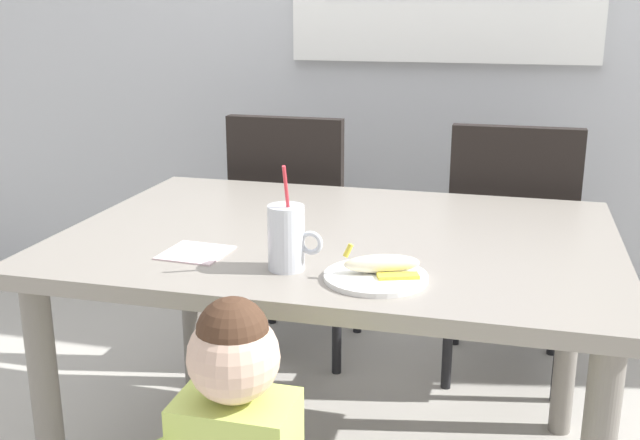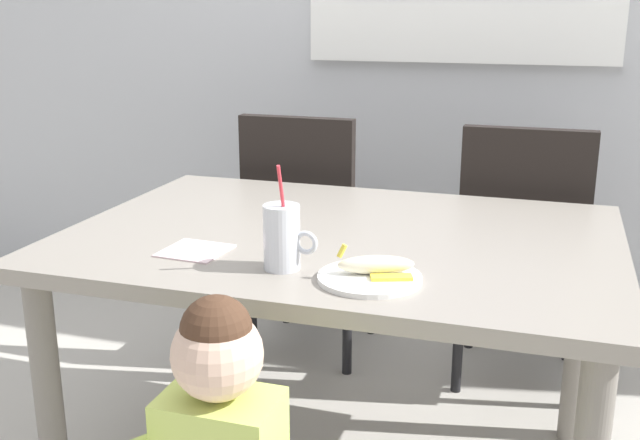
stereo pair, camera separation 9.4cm
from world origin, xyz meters
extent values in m
cube|color=gray|center=(0.00, 0.00, 0.73)|extent=(1.44, 1.02, 0.04)
cylinder|color=slate|center=(-0.64, -0.43, 0.36)|extent=(0.07, 0.07, 0.71)
cylinder|color=slate|center=(-0.64, 0.43, 0.36)|extent=(0.07, 0.07, 0.71)
cylinder|color=slate|center=(0.64, 0.43, 0.36)|extent=(0.07, 0.07, 0.71)
cube|color=black|center=(-0.35, 0.83, 0.45)|extent=(0.44, 0.44, 0.06)
cube|color=black|center=(-0.35, 0.63, 0.72)|extent=(0.42, 0.05, 0.48)
cylinder|color=black|center=(-0.16, 1.02, 0.21)|extent=(0.04, 0.04, 0.42)
cylinder|color=black|center=(-0.54, 1.02, 0.21)|extent=(0.04, 0.04, 0.42)
cylinder|color=black|center=(-0.16, 0.64, 0.21)|extent=(0.04, 0.04, 0.42)
cylinder|color=black|center=(-0.54, 0.64, 0.21)|extent=(0.04, 0.04, 0.42)
cube|color=black|center=(0.44, 0.81, 0.45)|extent=(0.44, 0.44, 0.06)
cube|color=black|center=(0.44, 0.61, 0.72)|extent=(0.42, 0.05, 0.48)
cylinder|color=black|center=(0.63, 1.00, 0.21)|extent=(0.04, 0.04, 0.42)
cylinder|color=black|center=(0.25, 1.00, 0.21)|extent=(0.04, 0.04, 0.42)
cylinder|color=black|center=(0.63, 0.62, 0.21)|extent=(0.04, 0.04, 0.42)
cylinder|color=black|center=(0.25, 0.62, 0.21)|extent=(0.04, 0.04, 0.42)
sphere|color=beige|center=(-0.03, -0.71, 0.72)|extent=(0.17, 0.17, 0.17)
sphere|color=#472D1E|center=(-0.03, -0.71, 0.77)|extent=(0.13, 0.13, 0.13)
cylinder|color=silver|center=(-0.05, -0.31, 0.83)|extent=(0.08, 0.08, 0.15)
cylinder|color=white|center=(-0.05, -0.31, 0.80)|extent=(0.07, 0.07, 0.08)
torus|color=silver|center=(0.01, -0.31, 0.82)|extent=(0.06, 0.01, 0.06)
cylinder|color=#E5333F|center=(-0.04, -0.32, 0.90)|extent=(0.01, 0.07, 0.21)
cylinder|color=white|center=(0.16, -0.33, 0.76)|extent=(0.23, 0.23, 0.01)
ellipsoid|color=#F4EAC6|center=(0.17, -0.32, 0.79)|extent=(0.17, 0.10, 0.04)
cube|color=yellow|center=(0.21, -0.34, 0.77)|extent=(0.10, 0.06, 0.01)
cube|color=yellow|center=(0.18, -0.27, 0.77)|extent=(0.10, 0.06, 0.01)
cylinder|color=yellow|center=(0.10, -0.34, 0.82)|extent=(0.03, 0.02, 0.03)
cube|color=silver|center=(-0.30, -0.26, 0.75)|extent=(0.16, 0.16, 0.00)
camera|label=1|loc=(0.43, -1.86, 1.33)|focal=42.09mm
camera|label=2|loc=(0.52, -1.83, 1.33)|focal=42.09mm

